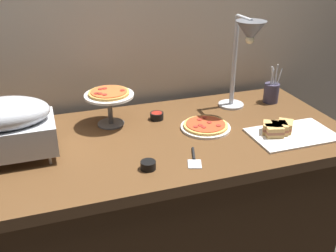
{
  "coord_description": "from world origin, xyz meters",
  "views": [
    {
      "loc": [
        -0.45,
        -1.58,
        1.61
      ],
      "look_at": [
        0.08,
        0.0,
        0.81
      ],
      "focal_mm": 42.03,
      "sensor_mm": 36.0,
      "label": 1
    }
  ],
  "objects_px": {
    "pizza_plate_front": "(206,126)",
    "serving_spatula": "(194,159)",
    "chafing_dish": "(5,126)",
    "sauce_cup_near": "(157,116)",
    "utensil_holder": "(271,92)",
    "heat_lamp": "(247,41)",
    "pizza_plate_center": "(109,98)",
    "sauce_cup_far": "(148,165)",
    "sandwich_platter": "(285,131)"
  },
  "relations": [
    {
      "from": "sauce_cup_far",
      "to": "pizza_plate_center",
      "type": "bearing_deg",
      "value": 97.62
    },
    {
      "from": "sandwich_platter",
      "to": "utensil_holder",
      "type": "distance_m",
      "value": 0.42
    },
    {
      "from": "pizza_plate_front",
      "to": "sandwich_platter",
      "type": "height_order",
      "value": "sandwich_platter"
    },
    {
      "from": "sauce_cup_near",
      "to": "serving_spatula",
      "type": "distance_m",
      "value": 0.45
    },
    {
      "from": "chafing_dish",
      "to": "heat_lamp",
      "type": "distance_m",
      "value": 1.19
    },
    {
      "from": "pizza_plate_center",
      "to": "sandwich_platter",
      "type": "relative_size",
      "value": 0.61
    },
    {
      "from": "pizza_plate_center",
      "to": "sauce_cup_far",
      "type": "distance_m",
      "value": 0.49
    },
    {
      "from": "sauce_cup_far",
      "to": "sauce_cup_near",
      "type": "bearing_deg",
      "value": 68.92
    },
    {
      "from": "sauce_cup_near",
      "to": "pizza_plate_front",
      "type": "bearing_deg",
      "value": -43.22
    },
    {
      "from": "utensil_holder",
      "to": "chafing_dish",
      "type": "bearing_deg",
      "value": -171.48
    },
    {
      "from": "pizza_plate_front",
      "to": "sandwich_platter",
      "type": "xyz_separation_m",
      "value": [
        0.33,
        -0.18,
        0.01
      ]
    },
    {
      "from": "heat_lamp",
      "to": "utensil_holder",
      "type": "height_order",
      "value": "heat_lamp"
    },
    {
      "from": "heat_lamp",
      "to": "sandwich_platter",
      "type": "distance_m",
      "value": 0.48
    },
    {
      "from": "sandwich_platter",
      "to": "pizza_plate_front",
      "type": "bearing_deg",
      "value": 150.56
    },
    {
      "from": "pizza_plate_front",
      "to": "serving_spatula",
      "type": "bearing_deg",
      "value": -122.35
    },
    {
      "from": "sandwich_platter",
      "to": "utensil_holder",
      "type": "height_order",
      "value": "utensil_holder"
    },
    {
      "from": "serving_spatula",
      "to": "pizza_plate_center",
      "type": "bearing_deg",
      "value": 120.25
    },
    {
      "from": "pizza_plate_center",
      "to": "sauce_cup_near",
      "type": "distance_m",
      "value": 0.27
    },
    {
      "from": "heat_lamp",
      "to": "pizza_plate_center",
      "type": "xyz_separation_m",
      "value": [
        -0.69,
        0.08,
        -0.25
      ]
    },
    {
      "from": "serving_spatula",
      "to": "utensil_holder",
      "type": "bearing_deg",
      "value": 35.3
    },
    {
      "from": "utensil_holder",
      "to": "serving_spatula",
      "type": "height_order",
      "value": "utensil_holder"
    },
    {
      "from": "pizza_plate_front",
      "to": "sauce_cup_far",
      "type": "distance_m",
      "value": 0.46
    },
    {
      "from": "pizza_plate_front",
      "to": "serving_spatula",
      "type": "height_order",
      "value": "pizza_plate_front"
    },
    {
      "from": "heat_lamp",
      "to": "pizza_plate_center",
      "type": "relative_size",
      "value": 2.07
    },
    {
      "from": "sauce_cup_near",
      "to": "serving_spatula",
      "type": "xyz_separation_m",
      "value": [
        0.03,
        -0.44,
        -0.02
      ]
    },
    {
      "from": "pizza_plate_front",
      "to": "heat_lamp",
      "type": "bearing_deg",
      "value": 23.98
    },
    {
      "from": "serving_spatula",
      "to": "chafing_dish",
      "type": "bearing_deg",
      "value": 160.82
    },
    {
      "from": "heat_lamp",
      "to": "sauce_cup_far",
      "type": "height_order",
      "value": "heat_lamp"
    },
    {
      "from": "sauce_cup_far",
      "to": "utensil_holder",
      "type": "bearing_deg",
      "value": 28.89
    },
    {
      "from": "pizza_plate_center",
      "to": "sauce_cup_far",
      "type": "height_order",
      "value": "pizza_plate_center"
    },
    {
      "from": "chafing_dish",
      "to": "heat_lamp",
      "type": "bearing_deg",
      "value": 5.81
    },
    {
      "from": "heat_lamp",
      "to": "utensil_holder",
      "type": "relative_size",
      "value": 2.26
    },
    {
      "from": "sandwich_platter",
      "to": "sauce_cup_far",
      "type": "distance_m",
      "value": 0.7
    },
    {
      "from": "sauce_cup_far",
      "to": "utensil_holder",
      "type": "distance_m",
      "value": 0.99
    },
    {
      "from": "chafing_dish",
      "to": "sauce_cup_far",
      "type": "height_order",
      "value": "chafing_dish"
    },
    {
      "from": "pizza_plate_front",
      "to": "sandwich_platter",
      "type": "bearing_deg",
      "value": -29.44
    },
    {
      "from": "utensil_holder",
      "to": "sandwich_platter",
      "type": "bearing_deg",
      "value": -112.88
    },
    {
      "from": "sauce_cup_far",
      "to": "sandwich_platter",
      "type": "bearing_deg",
      "value": 7.08
    },
    {
      "from": "utensil_holder",
      "to": "sauce_cup_near",
      "type": "bearing_deg",
      "value": -178.26
    },
    {
      "from": "heat_lamp",
      "to": "pizza_plate_front",
      "type": "distance_m",
      "value": 0.47
    },
    {
      "from": "pizza_plate_front",
      "to": "sandwich_platter",
      "type": "distance_m",
      "value": 0.38
    },
    {
      "from": "chafing_dish",
      "to": "sauce_cup_near",
      "type": "distance_m",
      "value": 0.74
    },
    {
      "from": "chafing_dish",
      "to": "sandwich_platter",
      "type": "bearing_deg",
      "value": -8.32
    },
    {
      "from": "chafing_dish",
      "to": "sauce_cup_far",
      "type": "bearing_deg",
      "value": -26.59
    },
    {
      "from": "chafing_dish",
      "to": "sauce_cup_near",
      "type": "height_order",
      "value": "chafing_dish"
    },
    {
      "from": "heat_lamp",
      "to": "chafing_dish",
      "type": "bearing_deg",
      "value": -174.19
    },
    {
      "from": "sandwich_platter",
      "to": "serving_spatula",
      "type": "distance_m",
      "value": 0.5
    },
    {
      "from": "pizza_plate_front",
      "to": "sauce_cup_far",
      "type": "xyz_separation_m",
      "value": [
        -0.37,
        -0.27,
        0.01
      ]
    },
    {
      "from": "serving_spatula",
      "to": "sauce_cup_far",
      "type": "bearing_deg",
      "value": -177.15
    },
    {
      "from": "pizza_plate_front",
      "to": "sauce_cup_near",
      "type": "xyz_separation_m",
      "value": [
        -0.2,
        0.18,
        0.01
      ]
    }
  ]
}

